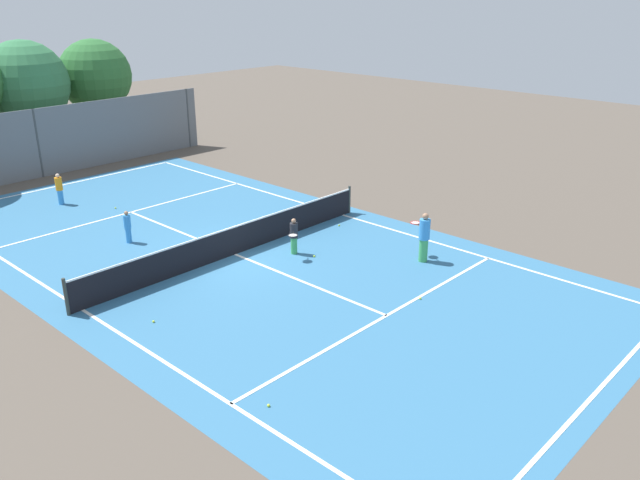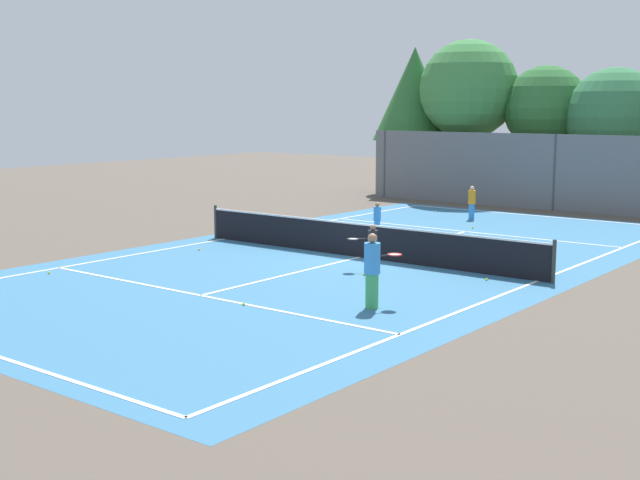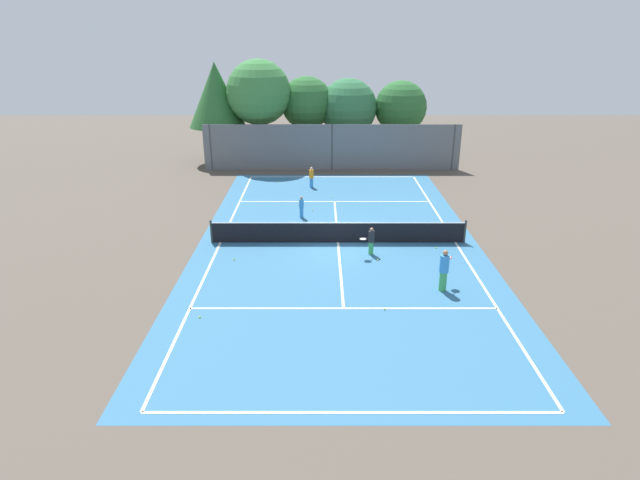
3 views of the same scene
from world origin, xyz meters
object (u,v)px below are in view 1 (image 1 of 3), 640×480
at_px(player_0, 59,189).
at_px(player_2, 128,226).
at_px(player_3, 424,237).
at_px(tennis_ball_3, 126,230).
at_px(ball_crate, 219,241).
at_px(tennis_ball_6, 339,225).
at_px(tennis_ball_2, 269,405).
at_px(tennis_ball_0, 420,298).
at_px(tennis_ball_7, 115,208).
at_px(player_1, 294,236).
at_px(tennis_ball_4, 153,321).
at_px(tennis_ball_1, 314,256).

xyz_separation_m(player_0, player_2, (-0.44, -5.85, -0.07)).
xyz_separation_m(player_3, tennis_ball_3, (-5.09, 9.63, -0.82)).
bearing_deg(player_2, ball_crate, -52.27).
bearing_deg(tennis_ball_6, tennis_ball_2, -146.23).
relative_size(player_0, player_3, 0.79).
height_order(player_0, tennis_ball_0, player_0).
bearing_deg(tennis_ball_6, tennis_ball_7, 120.09).
bearing_deg(player_1, tennis_ball_2, -138.57).
height_order(player_0, tennis_ball_4, player_0).
xyz_separation_m(player_2, tennis_ball_7, (1.64, 3.69, -0.56)).
distance_m(player_3, tennis_ball_0, 2.96).
height_order(player_2, tennis_ball_2, player_2).
distance_m(player_1, player_2, 5.93).
relative_size(player_1, ball_crate, 2.93).
bearing_deg(player_0, tennis_ball_7, -60.90).
bearing_deg(player_1, tennis_ball_3, 113.37).
bearing_deg(tennis_ball_3, ball_crate, -69.25).
xyz_separation_m(player_2, tennis_ball_1, (3.47, -5.67, -0.56)).
bearing_deg(tennis_ball_4, tennis_ball_1, -0.46).
distance_m(player_0, tennis_ball_7, 2.55).
bearing_deg(player_2, tennis_ball_0, -71.93).
distance_m(player_2, tennis_ball_3, 1.39).
relative_size(tennis_ball_2, tennis_ball_4, 1.00).
bearing_deg(player_2, player_3, -56.33).
relative_size(player_3, tennis_ball_3, 25.11).
relative_size(player_3, tennis_ball_4, 25.11).
bearing_deg(tennis_ball_2, player_0, 77.61).
bearing_deg(tennis_ball_0, tennis_ball_6, 62.52).
height_order(player_3, ball_crate, player_3).
relative_size(player_1, tennis_ball_0, 18.90).
height_order(tennis_ball_1, tennis_ball_6, same).
bearing_deg(tennis_ball_0, player_0, 100.14).
height_order(tennis_ball_2, tennis_ball_6, same).
height_order(tennis_ball_0, tennis_ball_2, same).
bearing_deg(player_3, tennis_ball_6, 81.65).
xyz_separation_m(player_3, tennis_ball_1, (-2.19, 2.82, -0.82)).
height_order(ball_crate, tennis_ball_3, ball_crate).
bearing_deg(player_1, player_2, 122.83).
distance_m(tennis_ball_2, tennis_ball_4, 5.02).
relative_size(player_2, player_3, 0.70).
bearing_deg(ball_crate, player_2, 127.73).
height_order(player_3, tennis_ball_6, player_3).
distance_m(player_2, tennis_ball_4, 6.28).
distance_m(player_1, tennis_ball_1, 0.96).
distance_m(tennis_ball_0, tennis_ball_7, 13.84).
xyz_separation_m(tennis_ball_2, tennis_ball_3, (3.75, 11.76, 0.00)).
bearing_deg(tennis_ball_6, player_2, 145.55).
relative_size(tennis_ball_0, tennis_ball_4, 1.00).
xyz_separation_m(player_0, tennis_ball_3, (0.14, -4.72, -0.64)).
bearing_deg(tennis_ball_2, tennis_ball_7, 71.38).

